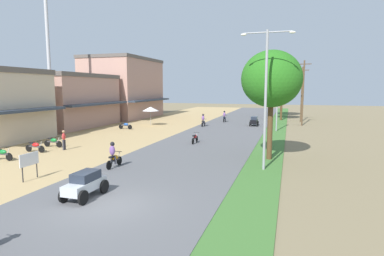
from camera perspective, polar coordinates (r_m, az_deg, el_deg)
ground_plane at (r=14.32m, az=-14.71°, el=-13.71°), size 180.00×180.00×0.00m
road_strip at (r=14.31m, az=-14.71°, el=-13.56°), size 9.00×140.00×0.08m
median_strip at (r=12.46m, az=9.21°, el=-16.69°), size 2.40×140.00×0.06m
shophouse_mid at (r=44.20m, az=-20.80°, el=4.68°), size 8.25×12.28×6.90m
shophouse_far at (r=55.41m, az=-12.25°, el=7.06°), size 10.15×13.76×10.10m
parked_motorbike_nearest at (r=25.65m, az=-31.10°, el=-3.95°), size 1.80×0.54×0.94m
parked_motorbike_second at (r=27.61m, az=-26.51°, el=-2.94°), size 1.80×0.54×0.94m
parked_motorbike_third at (r=29.35m, az=-23.82°, el=-2.23°), size 1.80×0.54×0.94m
parked_motorbike_fourth at (r=39.42m, az=-11.93°, el=0.50°), size 1.80×0.54×0.94m
street_signboard at (r=19.42m, az=-27.36°, el=-5.34°), size 0.06×1.30×1.50m
vendor_umbrella at (r=42.47m, az=-7.51°, el=3.45°), size 2.20×2.20×2.52m
pedestrian_on_shoulder at (r=27.62m, az=-22.17°, el=-1.84°), size 0.24×0.36×1.62m
median_tree_nearest at (r=22.62m, az=14.18°, el=8.54°), size 4.15×4.15×7.60m
median_tree_second at (r=51.44m, az=16.01°, el=8.36°), size 4.01×4.01×8.23m
median_tree_third at (r=58.16m, az=15.96°, el=8.97°), size 4.75×4.75×10.00m
streetlamp_near at (r=19.54m, az=13.20°, el=6.47°), size 3.16×0.20×8.41m
streetlamp_mid at (r=37.98m, az=15.19°, el=5.77°), size 3.16×0.20×7.23m
utility_pole_near at (r=49.81m, az=19.22°, el=5.93°), size 1.80×0.20×8.18m
utility_pole_far at (r=45.08m, az=19.46°, el=6.18°), size 1.80×0.20×8.73m
car_sedan_silver at (r=15.40m, az=-18.77°, el=-9.46°), size 1.10×2.26×1.19m
car_hatchback_black at (r=42.64m, az=11.16°, el=1.28°), size 1.04×2.00×1.23m
motorbike_ahead_second at (r=20.51m, az=-14.00°, el=-4.83°), size 0.54×1.80×1.66m
motorbike_ahead_third at (r=28.73m, az=0.54°, el=-1.76°), size 0.54×1.80×0.94m
motorbike_ahead_fourth at (r=41.26m, az=2.06°, el=1.37°), size 0.54×1.80×1.66m
motorbike_ahead_fifth at (r=46.97m, az=5.89°, el=2.05°), size 0.54×1.80×1.66m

